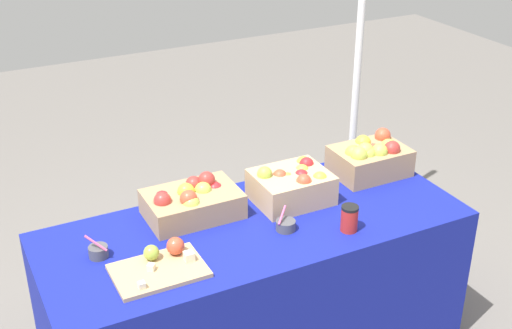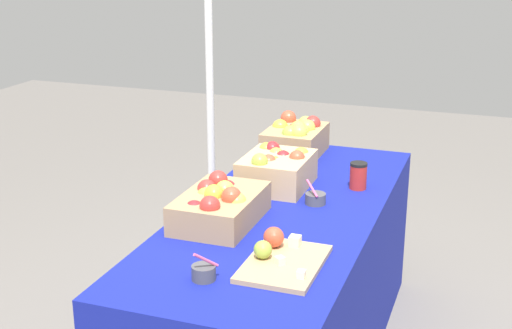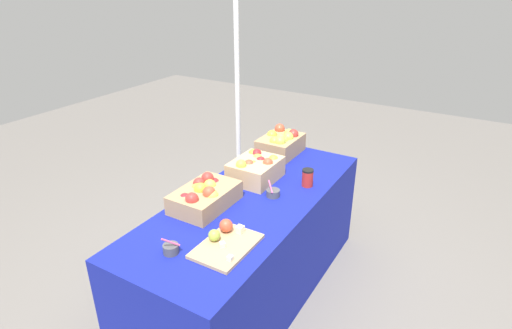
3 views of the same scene
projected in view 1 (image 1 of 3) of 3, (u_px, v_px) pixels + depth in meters
The scene contains 9 objects.
table at pixel (255, 291), 3.16m from camera, with size 1.90×0.76×0.74m, color navy.
apple_crate_left at pixel (370, 157), 3.38m from camera, with size 0.36×0.27×0.19m.
apple_crate_middle at pixel (292, 185), 3.14m from camera, with size 0.34×0.28×0.18m.
apple_crate_right at pixel (192, 201), 3.02m from camera, with size 0.42×0.28×0.18m.
cutting_board_front at pixel (161, 264), 2.67m from camera, with size 0.36×0.25×0.09m.
sample_bowl_near at pixel (286, 225), 2.93m from camera, with size 0.09×0.09×0.10m.
sample_bowl_mid at pixel (98, 251), 2.75m from camera, with size 0.09×0.08×0.11m.
coffee_cup at pixel (349, 218), 2.91m from camera, with size 0.08×0.08×0.12m.
tent_pole at pixel (357, 73), 3.90m from camera, with size 0.04×0.04×2.07m, color white.
Camera 1 is at (-1.15, -2.29, 2.31)m, focal length 47.52 mm.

